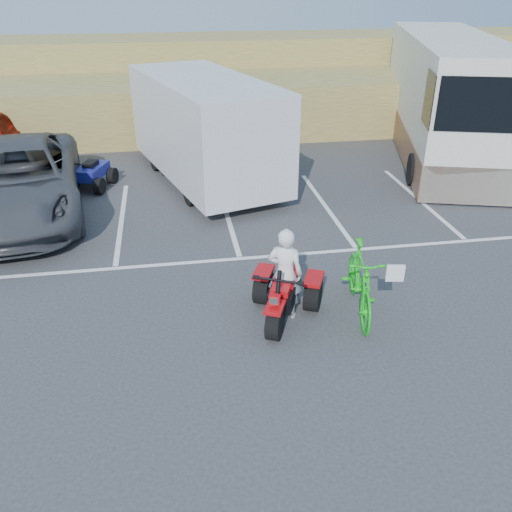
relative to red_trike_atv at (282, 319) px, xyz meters
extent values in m
plane|color=#353537|center=(-0.44, 0.04, 0.00)|extent=(100.00, 100.00, 0.00)
cube|color=white|center=(-5.84, 5.04, 0.00)|extent=(0.12, 5.00, 0.01)
cube|color=white|center=(-3.14, 5.04, 0.00)|extent=(0.12, 5.00, 0.01)
cube|color=white|center=(-0.44, 5.04, 0.00)|extent=(0.12, 5.00, 0.01)
cube|color=white|center=(2.26, 5.04, 0.00)|extent=(0.12, 5.00, 0.01)
cube|color=white|center=(4.96, 5.04, 0.00)|extent=(0.12, 5.00, 0.01)
cube|color=white|center=(7.66, 5.04, 0.00)|extent=(0.12, 5.00, 0.01)
cube|color=white|center=(-0.44, 2.44, 0.00)|extent=(28.00, 0.12, 0.01)
cube|color=olive|center=(-0.44, 14.04, 1.00)|extent=(40.00, 6.00, 2.00)
cube|color=olive|center=(-0.44, 17.54, 2.00)|extent=(40.00, 4.00, 2.20)
imported|color=white|center=(0.06, 0.14, 0.87)|extent=(0.75, 0.64, 1.74)
imported|color=#14BF19|center=(1.43, 0.01, 0.66)|extent=(0.98, 2.27, 1.32)
imported|color=#43464A|center=(-5.68, 5.90, 0.91)|extent=(3.90, 6.93, 1.83)
cube|color=silver|center=(-0.72, 7.62, 1.67)|extent=(4.30, 6.92, 2.69)
cylinder|color=black|center=(-0.72, 7.62, 0.38)|extent=(2.48, 1.39, 0.75)
cube|color=silver|center=(7.52, 9.40, 1.93)|extent=(5.45, 10.72, 3.75)
cube|color=brown|center=(7.52, 9.40, 0.57)|extent=(5.50, 10.74, 1.04)
cube|color=black|center=(6.03, 4.39, 2.71)|extent=(2.30, 0.70, 1.35)
camera|label=1|loc=(-1.82, -8.03, 5.64)|focal=38.00mm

